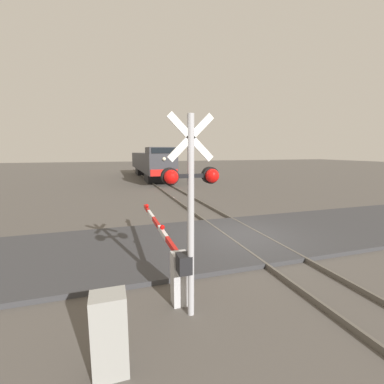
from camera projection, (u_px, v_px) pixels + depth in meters
name	position (u px, v px, depth m)	size (l,w,h in m)	color
ground_plane	(244.00, 238.00, 10.53)	(160.00, 160.00, 0.00)	#514C47
rail_track_left	(228.00, 238.00, 10.30)	(0.08, 80.00, 0.15)	#59544C
rail_track_right	(260.00, 235.00, 10.73)	(0.08, 80.00, 0.15)	#59544C
road_surface	(244.00, 236.00, 10.52)	(36.00, 5.30, 0.14)	#38383A
locomotive	(150.00, 163.00, 33.41)	(2.82, 18.64, 3.85)	black
crossing_signal	(191.00, 194.00, 5.20)	(1.18, 0.33, 4.22)	#ADADB2
crossing_gate	(171.00, 255.00, 6.69)	(0.36, 6.32, 1.33)	silver
utility_cabinet	(110.00, 335.00, 4.03)	(0.54, 0.43, 1.35)	#999993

